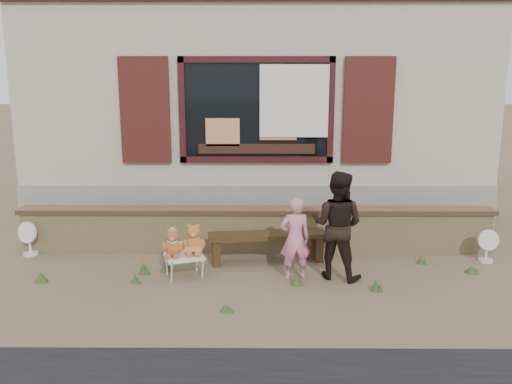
{
  "coord_description": "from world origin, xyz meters",
  "views": [
    {
      "loc": [
        0.05,
        -6.84,
        2.65
      ],
      "look_at": [
        0.0,
        0.6,
        1.0
      ],
      "focal_mm": 38.0,
      "sensor_mm": 36.0,
      "label": 1
    }
  ],
  "objects_px": {
    "teddy_bear_left": "(173,242)",
    "teddy_bear_right": "(194,239)",
    "bench": "(267,241)",
    "folding_chair": "(184,257)",
    "adult": "(337,225)",
    "child": "(295,239)"
  },
  "relations": [
    {
      "from": "teddy_bear_right",
      "to": "child",
      "type": "relative_size",
      "value": 0.38
    },
    {
      "from": "folding_chair",
      "to": "teddy_bear_right",
      "type": "distance_m",
      "value": 0.28
    },
    {
      "from": "bench",
      "to": "adult",
      "type": "bearing_deg",
      "value": -40.95
    },
    {
      "from": "teddy_bear_left",
      "to": "adult",
      "type": "bearing_deg",
      "value": -18.98
    },
    {
      "from": "bench",
      "to": "teddy_bear_left",
      "type": "height_order",
      "value": "teddy_bear_left"
    },
    {
      "from": "folding_chair",
      "to": "adult",
      "type": "relative_size",
      "value": 0.42
    },
    {
      "from": "folding_chair",
      "to": "child",
      "type": "xyz_separation_m",
      "value": [
        1.46,
        -0.08,
        0.28
      ]
    },
    {
      "from": "teddy_bear_left",
      "to": "adult",
      "type": "height_order",
      "value": "adult"
    },
    {
      "from": "folding_chair",
      "to": "teddy_bear_left",
      "type": "height_order",
      "value": "teddy_bear_left"
    },
    {
      "from": "bench",
      "to": "folding_chair",
      "type": "xyz_separation_m",
      "value": [
        -1.11,
        -0.57,
        -0.04
      ]
    },
    {
      "from": "bench",
      "to": "adult",
      "type": "relative_size",
      "value": 1.19
    },
    {
      "from": "folding_chair",
      "to": "teddy_bear_right",
      "type": "relative_size",
      "value": 1.42
    },
    {
      "from": "bench",
      "to": "adult",
      "type": "distance_m",
      "value": 1.14
    },
    {
      "from": "folding_chair",
      "to": "teddy_bear_right",
      "type": "height_order",
      "value": "teddy_bear_right"
    },
    {
      "from": "adult",
      "to": "child",
      "type": "bearing_deg",
      "value": 31.99
    },
    {
      "from": "teddy_bear_right",
      "to": "adult",
      "type": "bearing_deg",
      "value": -21.76
    },
    {
      "from": "teddy_bear_left",
      "to": "teddy_bear_right",
      "type": "distance_m",
      "value": 0.28
    },
    {
      "from": "bench",
      "to": "adult",
      "type": "height_order",
      "value": "adult"
    },
    {
      "from": "folding_chair",
      "to": "teddy_bear_left",
      "type": "bearing_deg",
      "value": 180.0
    },
    {
      "from": "folding_chair",
      "to": "teddy_bear_left",
      "type": "relative_size",
      "value": 1.59
    },
    {
      "from": "folding_chair",
      "to": "teddy_bear_right",
      "type": "xyz_separation_m",
      "value": [
        0.13,
        0.05,
        0.24
      ]
    },
    {
      "from": "bench",
      "to": "folding_chair",
      "type": "bearing_deg",
      "value": -160.96
    }
  ]
}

